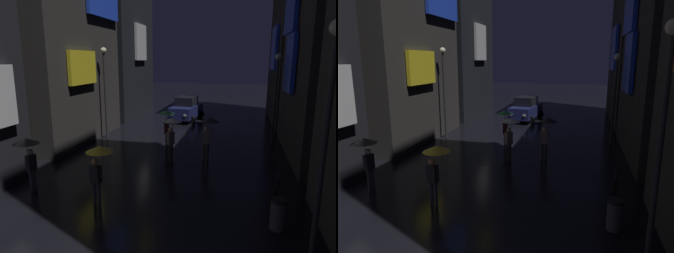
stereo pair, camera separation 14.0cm
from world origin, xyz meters
The scene contains 11 objects.
pedestrian_foreground_left_green centered at (-0.83, 12.56, 1.67)m, with size 0.90×0.90×2.12m.
pedestrian_foreground_right_clear centered at (-0.04, 10.50, 1.67)m, with size 0.90×0.90×2.12m.
pedestrian_far_right_black centered at (-4.20, 5.65, 1.67)m, with size 0.90×0.90×2.12m.
pedestrian_midstreet_left_black centered at (1.66, 11.03, 1.67)m, with size 0.90×0.90×2.12m.
pedestrian_midstreet_centre_yellow centered at (-1.30, 5.33, 1.67)m, with size 0.90×0.90×2.12m.
bicycle_parked_at_storefront centered at (4.60, 8.08, 0.39)m, with size 0.34×1.81×0.96m.
car_distant centered at (-1.17, 20.69, 0.93)m, with size 2.62×4.31×1.92m.
streetlamp_right_far centered at (5.00, 14.94, 3.26)m, with size 0.36×0.36×5.16m.
streetlamp_left_far centered at (-5.00, 13.81, 3.47)m, with size 0.36×0.36×5.55m.
streetlamp_right_near centered at (5.00, 4.18, 3.53)m, with size 0.36×0.36×5.66m.
trash_bin centered at (4.30, 5.30, 0.47)m, with size 0.46×0.46×0.93m.
Camera 1 is at (3.07, -3.09, 4.80)m, focal length 32.00 mm.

